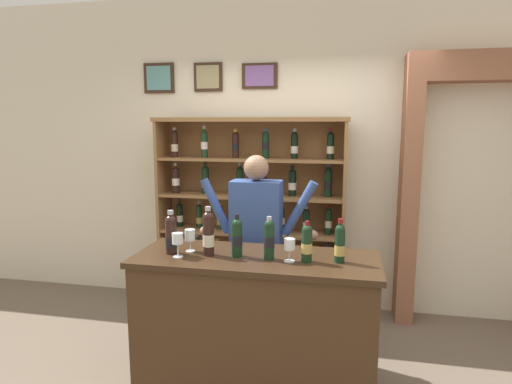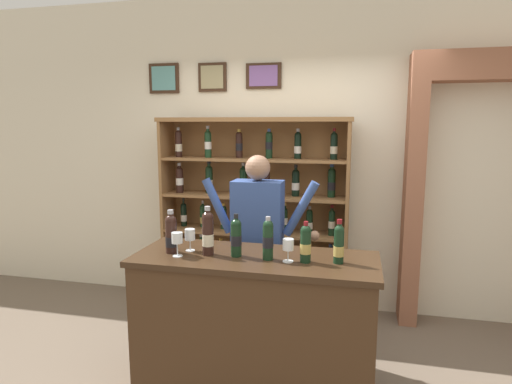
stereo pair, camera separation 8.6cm
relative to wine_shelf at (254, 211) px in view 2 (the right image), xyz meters
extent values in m
cube|color=beige|center=(0.41, 0.31, 0.55)|extent=(12.00, 0.16, 3.12)
cube|color=#382316|center=(-1.02, 0.22, 1.32)|extent=(0.33, 0.02, 0.30)
cube|color=#569292|center=(-1.02, 0.20, 1.32)|extent=(0.26, 0.01, 0.24)
cube|color=#382316|center=(-0.49, 0.22, 1.32)|extent=(0.29, 0.02, 0.28)
cube|color=#948961|center=(-0.49, 0.20, 1.32)|extent=(0.24, 0.01, 0.23)
cube|color=#382316|center=(0.04, 0.22, 1.32)|extent=(0.35, 0.02, 0.25)
cube|color=#755095|center=(0.04, 0.20, 1.32)|extent=(0.28, 0.01, 0.20)
cube|color=olive|center=(-0.89, -0.04, -0.05)|extent=(0.03, 0.35, 1.92)
cube|color=olive|center=(0.89, -0.04, -0.05)|extent=(0.03, 0.35, 1.92)
cube|color=olive|center=(0.00, 0.13, -0.05)|extent=(1.82, 0.02, 1.92)
cube|color=olive|center=(0.00, -0.04, -0.91)|extent=(1.76, 0.34, 0.02)
cylinder|color=black|center=(-0.69, 0.01, -0.79)|extent=(0.08, 0.08, 0.22)
sphere|color=black|center=(-0.69, 0.01, -0.67)|extent=(0.07, 0.07, 0.07)
cylinder|color=black|center=(-0.69, 0.01, -0.65)|extent=(0.03, 0.03, 0.06)
cylinder|color=black|center=(-0.69, 0.01, -0.63)|extent=(0.04, 0.04, 0.03)
cylinder|color=beige|center=(-0.69, 0.01, -0.81)|extent=(0.08, 0.08, 0.07)
cylinder|color=#19381E|center=(-0.35, -0.01, -0.78)|extent=(0.08, 0.08, 0.23)
sphere|color=#19381E|center=(-0.35, -0.01, -0.66)|extent=(0.07, 0.07, 0.07)
cylinder|color=#19381E|center=(-0.35, -0.01, -0.63)|extent=(0.04, 0.04, 0.07)
cylinder|color=#99999E|center=(-0.35, -0.01, -0.61)|extent=(0.04, 0.04, 0.03)
cylinder|color=beige|center=(-0.35, -0.01, -0.79)|extent=(0.08, 0.08, 0.07)
cylinder|color=black|center=(0.04, -0.01, -0.78)|extent=(0.08, 0.08, 0.23)
sphere|color=black|center=(0.04, -0.01, -0.66)|extent=(0.07, 0.07, 0.07)
cylinder|color=black|center=(0.04, -0.01, -0.63)|extent=(0.03, 0.03, 0.08)
cylinder|color=#B79338|center=(0.04, -0.01, -0.60)|extent=(0.04, 0.04, 0.03)
cylinder|color=beige|center=(0.04, -0.01, -0.81)|extent=(0.08, 0.08, 0.07)
cylinder|color=#19381E|center=(0.38, -0.07, -0.79)|extent=(0.08, 0.08, 0.22)
sphere|color=#19381E|center=(0.38, -0.07, -0.67)|extent=(0.07, 0.07, 0.07)
cylinder|color=#19381E|center=(0.38, -0.07, -0.64)|extent=(0.03, 0.03, 0.06)
cylinder|color=maroon|center=(0.38, -0.07, -0.62)|extent=(0.04, 0.04, 0.03)
cylinder|color=black|center=(0.38, -0.07, -0.81)|extent=(0.08, 0.08, 0.07)
cylinder|color=black|center=(0.68, -0.08, -0.78)|extent=(0.08, 0.08, 0.23)
sphere|color=black|center=(0.68, -0.08, -0.66)|extent=(0.07, 0.07, 0.07)
cylinder|color=black|center=(0.68, -0.08, -0.64)|extent=(0.03, 0.03, 0.06)
cylinder|color=maroon|center=(0.68, -0.08, -0.62)|extent=(0.04, 0.04, 0.03)
cylinder|color=black|center=(0.68, -0.08, -0.80)|extent=(0.08, 0.08, 0.07)
cube|color=olive|center=(0.00, -0.04, -0.55)|extent=(1.76, 0.34, 0.03)
cylinder|color=black|center=(-0.76, -0.06, -0.45)|extent=(0.07, 0.07, 0.19)
sphere|color=black|center=(-0.76, -0.06, -0.35)|extent=(0.07, 0.07, 0.07)
cylinder|color=black|center=(-0.76, -0.06, -0.31)|extent=(0.03, 0.03, 0.08)
cylinder|color=navy|center=(-0.76, -0.06, -0.28)|extent=(0.03, 0.03, 0.03)
cylinder|color=silver|center=(-0.76, -0.06, -0.47)|extent=(0.07, 0.07, 0.06)
cylinder|color=#19381E|center=(-0.55, -0.03, -0.44)|extent=(0.07, 0.07, 0.20)
sphere|color=#19381E|center=(-0.55, -0.03, -0.34)|extent=(0.07, 0.07, 0.07)
cylinder|color=#19381E|center=(-0.55, -0.03, -0.30)|extent=(0.03, 0.03, 0.08)
cylinder|color=#99999E|center=(-0.55, -0.03, -0.27)|extent=(0.04, 0.04, 0.03)
cylinder|color=beige|center=(-0.55, -0.03, -0.46)|extent=(0.07, 0.07, 0.06)
cylinder|color=black|center=(-0.34, -0.05, -0.44)|extent=(0.07, 0.07, 0.20)
sphere|color=black|center=(-0.34, -0.05, -0.34)|extent=(0.07, 0.07, 0.07)
cylinder|color=black|center=(-0.34, -0.05, -0.31)|extent=(0.03, 0.03, 0.06)
cylinder|color=#B79338|center=(-0.34, -0.05, -0.29)|extent=(0.03, 0.03, 0.03)
cylinder|color=beige|center=(-0.34, -0.05, -0.44)|extent=(0.07, 0.07, 0.06)
cylinder|color=black|center=(-0.13, -0.06, -0.44)|extent=(0.07, 0.07, 0.20)
sphere|color=black|center=(-0.13, -0.06, -0.34)|extent=(0.07, 0.07, 0.07)
cylinder|color=black|center=(-0.13, -0.06, -0.31)|extent=(0.03, 0.03, 0.07)
cylinder|color=#B79338|center=(-0.13, -0.06, -0.28)|extent=(0.04, 0.04, 0.03)
cylinder|color=tan|center=(-0.13, -0.06, -0.44)|extent=(0.07, 0.07, 0.06)
cylinder|color=black|center=(0.09, -0.05, -0.45)|extent=(0.07, 0.07, 0.19)
sphere|color=black|center=(0.09, -0.05, -0.34)|extent=(0.07, 0.07, 0.07)
cylinder|color=black|center=(0.09, -0.05, -0.32)|extent=(0.03, 0.03, 0.06)
cylinder|color=navy|center=(0.09, -0.05, -0.30)|extent=(0.04, 0.04, 0.03)
cylinder|color=tan|center=(0.09, -0.05, -0.46)|extent=(0.07, 0.07, 0.06)
cylinder|color=black|center=(0.30, -0.03, -0.45)|extent=(0.07, 0.07, 0.19)
sphere|color=black|center=(0.30, -0.03, -0.35)|extent=(0.07, 0.07, 0.07)
cylinder|color=black|center=(0.30, -0.03, -0.31)|extent=(0.03, 0.03, 0.08)
cylinder|color=black|center=(0.30, -0.03, -0.29)|extent=(0.03, 0.03, 0.03)
cylinder|color=beige|center=(0.30, -0.03, -0.44)|extent=(0.07, 0.07, 0.06)
cylinder|color=black|center=(0.53, -0.08, -0.45)|extent=(0.07, 0.07, 0.19)
sphere|color=black|center=(0.53, -0.08, -0.35)|extent=(0.07, 0.07, 0.07)
cylinder|color=black|center=(0.53, -0.08, -0.31)|extent=(0.03, 0.03, 0.08)
cylinder|color=navy|center=(0.53, -0.08, -0.29)|extent=(0.03, 0.03, 0.03)
cylinder|color=silver|center=(0.53, -0.08, -0.46)|extent=(0.07, 0.07, 0.06)
cylinder|color=black|center=(0.75, -0.03, -0.44)|extent=(0.07, 0.07, 0.20)
sphere|color=black|center=(0.75, -0.03, -0.34)|extent=(0.07, 0.07, 0.07)
cylinder|color=black|center=(0.75, -0.03, -0.31)|extent=(0.03, 0.03, 0.06)
cylinder|color=navy|center=(0.75, -0.03, -0.29)|extent=(0.03, 0.03, 0.03)
cylinder|color=beige|center=(0.75, -0.03, -0.47)|extent=(0.07, 0.07, 0.06)
cube|color=olive|center=(0.00, -0.04, -0.20)|extent=(1.76, 0.34, 0.02)
cylinder|color=black|center=(-0.74, -0.01, -0.08)|extent=(0.06, 0.06, 0.20)
sphere|color=black|center=(-0.74, -0.01, 0.02)|extent=(0.06, 0.06, 0.06)
cylinder|color=black|center=(-0.74, -0.01, 0.06)|extent=(0.02, 0.02, 0.08)
cylinder|color=black|center=(-0.74, -0.01, 0.09)|extent=(0.03, 0.03, 0.03)
cylinder|color=silver|center=(-0.74, -0.01, -0.10)|extent=(0.06, 0.06, 0.07)
cylinder|color=#19381E|center=(-0.54, 0.00, -0.09)|extent=(0.06, 0.06, 0.20)
sphere|color=#19381E|center=(-0.54, 0.00, 0.01)|extent=(0.06, 0.06, 0.06)
cylinder|color=#19381E|center=(-0.54, 0.00, 0.04)|extent=(0.02, 0.02, 0.07)
cylinder|color=#99999E|center=(-0.54, 0.00, 0.07)|extent=(0.03, 0.03, 0.03)
cylinder|color=tan|center=(-0.54, 0.00, -0.12)|extent=(0.06, 0.06, 0.06)
cylinder|color=#19381E|center=(-0.31, -0.03, -0.09)|extent=(0.06, 0.06, 0.20)
sphere|color=#19381E|center=(-0.31, -0.03, 0.02)|extent=(0.06, 0.06, 0.06)
cylinder|color=#19381E|center=(-0.31, -0.03, 0.04)|extent=(0.02, 0.02, 0.06)
cylinder|color=#B79338|center=(-0.31, -0.03, 0.06)|extent=(0.03, 0.03, 0.03)
cylinder|color=tan|center=(-0.31, -0.03, -0.11)|extent=(0.06, 0.06, 0.06)
cylinder|color=#19381E|center=(-0.09, -0.04, -0.09)|extent=(0.06, 0.06, 0.19)
sphere|color=#19381E|center=(-0.09, -0.04, 0.01)|extent=(0.06, 0.06, 0.06)
cylinder|color=#19381E|center=(-0.09, -0.04, 0.04)|extent=(0.03, 0.03, 0.07)
cylinder|color=#B79338|center=(-0.09, -0.04, 0.07)|extent=(0.03, 0.03, 0.03)
cylinder|color=silver|center=(-0.09, -0.04, -0.09)|extent=(0.06, 0.06, 0.06)
cylinder|color=black|center=(0.09, -0.07, -0.09)|extent=(0.06, 0.06, 0.19)
sphere|color=black|center=(0.09, -0.07, 0.01)|extent=(0.06, 0.06, 0.06)
cylinder|color=black|center=(0.09, -0.07, 0.04)|extent=(0.02, 0.02, 0.07)
cylinder|color=black|center=(0.09, -0.07, 0.06)|extent=(0.03, 0.03, 0.03)
cylinder|color=beige|center=(0.09, -0.07, -0.10)|extent=(0.06, 0.06, 0.06)
cylinder|color=black|center=(0.31, -0.02, -0.08)|extent=(0.06, 0.06, 0.20)
sphere|color=black|center=(0.31, -0.02, 0.02)|extent=(0.06, 0.06, 0.06)
cylinder|color=black|center=(0.31, -0.02, 0.06)|extent=(0.03, 0.03, 0.08)
cylinder|color=#B79338|center=(0.31, -0.02, 0.09)|extent=(0.03, 0.03, 0.03)
cylinder|color=silver|center=(0.31, -0.02, -0.08)|extent=(0.06, 0.06, 0.06)
cylinder|color=black|center=(0.54, -0.02, -0.09)|extent=(0.06, 0.06, 0.20)
sphere|color=black|center=(0.54, -0.02, 0.02)|extent=(0.06, 0.06, 0.06)
cylinder|color=black|center=(0.54, -0.02, 0.04)|extent=(0.02, 0.02, 0.06)
cylinder|color=#99999E|center=(0.54, -0.02, 0.06)|extent=(0.03, 0.03, 0.03)
cylinder|color=silver|center=(0.54, -0.02, -0.11)|extent=(0.06, 0.06, 0.06)
cylinder|color=black|center=(0.76, -0.05, -0.08)|extent=(0.06, 0.06, 0.21)
sphere|color=black|center=(0.76, -0.05, 0.03)|extent=(0.06, 0.06, 0.06)
cylinder|color=black|center=(0.76, -0.05, 0.06)|extent=(0.03, 0.03, 0.08)
cylinder|color=maroon|center=(0.76, -0.05, 0.09)|extent=(0.03, 0.03, 0.03)
cylinder|color=beige|center=(0.76, -0.05, -0.08)|extent=(0.06, 0.06, 0.07)
cube|color=olive|center=(0.00, -0.04, 0.16)|extent=(1.76, 0.34, 0.02)
cylinder|color=black|center=(-0.75, -0.07, 0.28)|extent=(0.07, 0.07, 0.22)
sphere|color=black|center=(-0.75, -0.07, 0.39)|extent=(0.07, 0.07, 0.07)
cylinder|color=black|center=(-0.75, -0.07, 0.43)|extent=(0.03, 0.03, 0.08)
cylinder|color=#99999E|center=(-0.75, -0.07, 0.45)|extent=(0.04, 0.04, 0.03)
cylinder|color=silver|center=(-0.75, -0.07, 0.28)|extent=(0.07, 0.07, 0.07)
cylinder|color=black|center=(-0.45, -0.03, 0.29)|extent=(0.07, 0.07, 0.23)
sphere|color=black|center=(-0.45, -0.03, 0.41)|extent=(0.07, 0.07, 0.07)
cylinder|color=black|center=(-0.45, -0.03, 0.44)|extent=(0.03, 0.03, 0.08)
cylinder|color=black|center=(-0.45, -0.03, 0.48)|extent=(0.04, 0.04, 0.03)
cylinder|color=beige|center=(-0.45, -0.03, 0.27)|extent=(0.07, 0.07, 0.07)
cylinder|color=black|center=(-0.11, 0.01, 0.28)|extent=(0.07, 0.07, 0.22)
sphere|color=black|center=(-0.11, 0.01, 0.40)|extent=(0.07, 0.07, 0.07)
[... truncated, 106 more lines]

